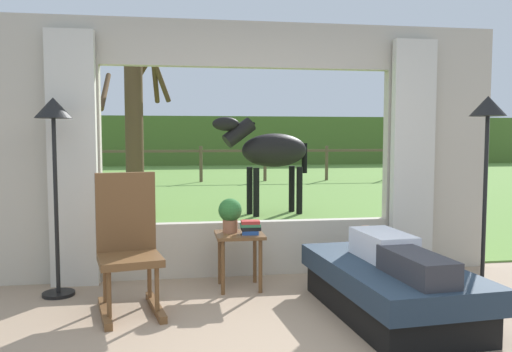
% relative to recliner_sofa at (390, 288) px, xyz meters
% --- Properties ---
extents(back_wall_with_window, '(5.20, 0.12, 2.55)m').
position_rel_recliner_sofa_xyz_m(back_wall_with_window, '(-0.93, 1.38, 1.03)').
color(back_wall_with_window, '#BCB29E').
rests_on(back_wall_with_window, ground_plane).
extents(curtain_panel_left, '(0.44, 0.10, 2.40)m').
position_rel_recliner_sofa_xyz_m(curtain_panel_left, '(-2.62, 1.24, 0.98)').
color(curtain_panel_left, beige).
rests_on(curtain_panel_left, ground_plane).
extents(curtain_panel_right, '(0.44, 0.10, 2.40)m').
position_rel_recliner_sofa_xyz_m(curtain_panel_right, '(0.76, 1.24, 0.98)').
color(curtain_panel_right, beige).
rests_on(curtain_panel_right, ground_plane).
extents(outdoor_pasture_lawn, '(36.00, 21.68, 0.02)m').
position_rel_recliner_sofa_xyz_m(outdoor_pasture_lawn, '(-0.93, 12.28, -0.21)').
color(outdoor_pasture_lawn, olive).
rests_on(outdoor_pasture_lawn, ground_plane).
extents(distant_hill_ridge, '(36.00, 2.00, 2.40)m').
position_rel_recliner_sofa_xyz_m(distant_hill_ridge, '(-0.93, 22.12, 0.98)').
color(distant_hill_ridge, '#4D6A2B').
rests_on(distant_hill_ridge, ground_plane).
extents(recliner_sofa, '(1.03, 1.77, 0.42)m').
position_rel_recliner_sofa_xyz_m(recliner_sofa, '(0.00, 0.00, 0.00)').
color(recliner_sofa, black).
rests_on(recliner_sofa, ground_plane).
extents(reclining_person, '(0.39, 1.44, 0.22)m').
position_rel_recliner_sofa_xyz_m(reclining_person, '(0.00, -0.05, 0.30)').
color(reclining_person, silver).
rests_on(reclining_person, recliner_sofa).
extents(rocking_chair, '(0.59, 0.76, 1.12)m').
position_rel_recliner_sofa_xyz_m(rocking_chair, '(-2.05, 0.45, 0.33)').
color(rocking_chair, brown).
rests_on(rocking_chair, ground_plane).
extents(side_table, '(0.44, 0.44, 0.52)m').
position_rel_recliner_sofa_xyz_m(side_table, '(-1.09, 0.90, 0.21)').
color(side_table, brown).
rests_on(side_table, ground_plane).
extents(potted_plant, '(0.22, 0.22, 0.32)m').
position_rel_recliner_sofa_xyz_m(potted_plant, '(-1.17, 0.96, 0.48)').
color(potted_plant, '#9E6042').
rests_on(potted_plant, side_table).
extents(book_stack, '(0.20, 0.15, 0.13)m').
position_rel_recliner_sofa_xyz_m(book_stack, '(-0.99, 0.84, 0.37)').
color(book_stack, '#23478C').
rests_on(book_stack, side_table).
extents(floor_lamp_left, '(0.32, 0.32, 1.75)m').
position_rel_recliner_sofa_xyz_m(floor_lamp_left, '(-2.71, 0.93, 1.20)').
color(floor_lamp_left, black).
rests_on(floor_lamp_left, ground_plane).
extents(floor_lamp_right, '(0.32, 0.32, 1.78)m').
position_rel_recliner_sofa_xyz_m(floor_lamp_right, '(1.12, 0.51, 1.22)').
color(floor_lamp_right, black).
rests_on(floor_lamp_right, ground_plane).
extents(horse, '(1.82, 0.83, 1.73)m').
position_rel_recliner_sofa_xyz_m(horse, '(-0.00, 5.26, 0.94)').
color(horse, black).
rests_on(horse, outdoor_pasture_lawn).
extents(pasture_tree, '(1.21, 1.34, 3.38)m').
position_rel_recliner_sofa_xyz_m(pasture_tree, '(-2.39, 5.65, 1.40)').
color(pasture_tree, '#4C3823').
rests_on(pasture_tree, outdoor_pasture_lawn).
extents(pasture_fence_line, '(16.10, 0.10, 1.10)m').
position_rel_recliner_sofa_xyz_m(pasture_fence_line, '(-0.93, 12.11, 0.53)').
color(pasture_fence_line, brown).
rests_on(pasture_fence_line, outdoor_pasture_lawn).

